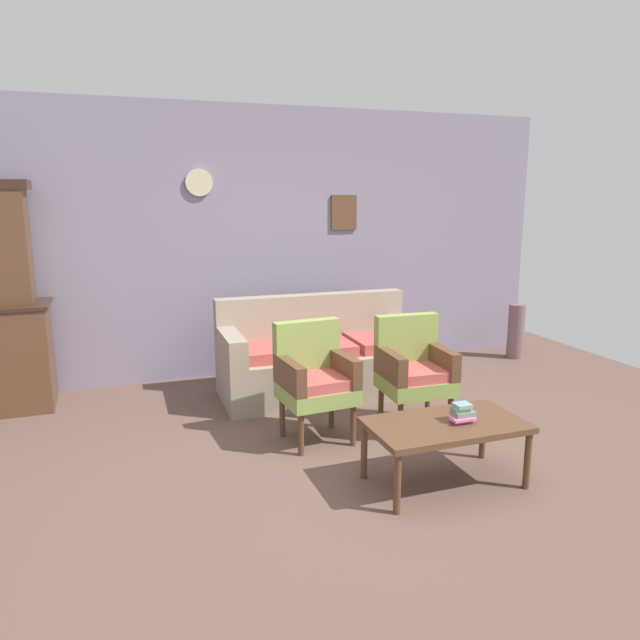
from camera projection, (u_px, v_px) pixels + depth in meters
ground_plane at (361, 479)px, 3.94m from camera, size 7.68×7.68×0.00m
wall_back_with_decor at (260, 243)px, 6.08m from camera, size 6.40×0.09×2.70m
floral_couch at (321, 359)px, 5.59m from camera, size 1.88×0.83×0.90m
armchair_row_middle at (314, 376)px, 4.50m from camera, size 0.56×0.53×0.90m
armchair_by_doorway at (413, 368)px, 4.71m from camera, size 0.54×0.52×0.90m
coffee_table at (446, 429)px, 3.82m from camera, size 1.00×0.56×0.42m
book_stack_on_table at (462, 413)px, 3.80m from camera, size 0.16×0.12×0.12m
floor_vase_by_wall at (516, 331)px, 6.79m from camera, size 0.19×0.19×0.62m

